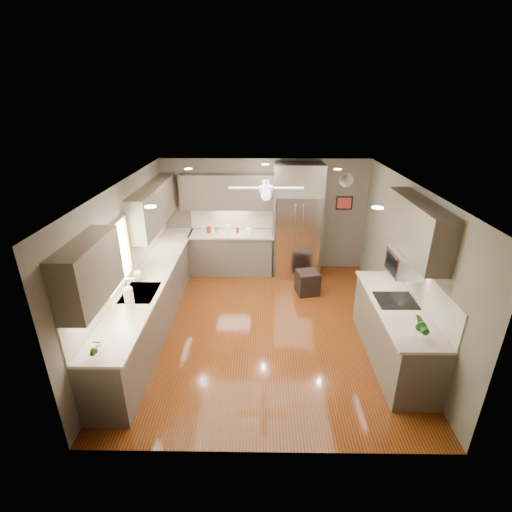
{
  "coord_description": "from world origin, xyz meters",
  "views": [
    {
      "loc": [
        -0.08,
        -5.47,
        3.71
      ],
      "look_at": [
        -0.16,
        0.6,
        1.08
      ],
      "focal_mm": 26.0,
      "sensor_mm": 36.0,
      "label": 1
    }
  ],
  "objects_px": {
    "paper_towel": "(129,298)",
    "refrigerator": "(297,223)",
    "canister_a": "(209,229)",
    "canister_c": "(228,229)",
    "stool": "(307,282)",
    "canister_d": "(238,230)",
    "bowl": "(249,232)",
    "microwave": "(406,263)",
    "soap_bottle": "(138,274)",
    "canister_b": "(217,230)",
    "potted_plant_left": "(95,347)",
    "potted_plant_right": "(421,325)"
  },
  "relations": [
    {
      "from": "canister_b",
      "to": "paper_towel",
      "type": "bearing_deg",
      "value": -106.33
    },
    {
      "from": "potted_plant_right",
      "to": "soap_bottle",
      "type": "bearing_deg",
      "value": 159.7
    },
    {
      "from": "canister_d",
      "to": "stool",
      "type": "distance_m",
      "value": 1.94
    },
    {
      "from": "canister_b",
      "to": "canister_a",
      "type": "bearing_deg",
      "value": 176.62
    },
    {
      "from": "soap_bottle",
      "to": "canister_c",
      "type": "bearing_deg",
      "value": 61.32
    },
    {
      "from": "potted_plant_right",
      "to": "microwave",
      "type": "distance_m",
      "value": 1.09
    },
    {
      "from": "canister_d",
      "to": "refrigerator",
      "type": "relative_size",
      "value": 0.04
    },
    {
      "from": "potted_plant_left",
      "to": "bowl",
      "type": "distance_m",
      "value": 4.52
    },
    {
      "from": "canister_a",
      "to": "bowl",
      "type": "distance_m",
      "value": 0.88
    },
    {
      "from": "canister_d",
      "to": "potted_plant_left",
      "type": "relative_size",
      "value": 0.39
    },
    {
      "from": "refrigerator",
      "to": "bowl",
      "type": "bearing_deg",
      "value": 178.01
    },
    {
      "from": "potted_plant_left",
      "to": "refrigerator",
      "type": "relative_size",
      "value": 0.11
    },
    {
      "from": "canister_d",
      "to": "soap_bottle",
      "type": "distance_m",
      "value": 2.75
    },
    {
      "from": "microwave",
      "to": "canister_c",
      "type": "bearing_deg",
      "value": 135.49
    },
    {
      "from": "canister_b",
      "to": "stool",
      "type": "bearing_deg",
      "value": -26.86
    },
    {
      "from": "bowl",
      "to": "paper_towel",
      "type": "distance_m",
      "value": 3.5
    },
    {
      "from": "potted_plant_left",
      "to": "canister_c",
      "type": "bearing_deg",
      "value": 74.77
    },
    {
      "from": "bowl",
      "to": "soap_bottle",
      "type": "bearing_deg",
      "value": -127.2
    },
    {
      "from": "canister_b",
      "to": "paper_towel",
      "type": "distance_m",
      "value": 3.23
    },
    {
      "from": "stool",
      "to": "canister_c",
      "type": "bearing_deg",
      "value": 148.8
    },
    {
      "from": "soap_bottle",
      "to": "potted_plant_right",
      "type": "height_order",
      "value": "potted_plant_right"
    },
    {
      "from": "canister_c",
      "to": "soap_bottle",
      "type": "bearing_deg",
      "value": -118.68
    },
    {
      "from": "canister_a",
      "to": "stool",
      "type": "distance_m",
      "value": 2.44
    },
    {
      "from": "paper_towel",
      "to": "refrigerator",
      "type": "bearing_deg",
      "value": 49.29
    },
    {
      "from": "canister_d",
      "to": "bowl",
      "type": "height_order",
      "value": "canister_d"
    },
    {
      "from": "refrigerator",
      "to": "paper_towel",
      "type": "height_order",
      "value": "refrigerator"
    },
    {
      "from": "potted_plant_right",
      "to": "microwave",
      "type": "height_order",
      "value": "microwave"
    },
    {
      "from": "bowl",
      "to": "stool",
      "type": "bearing_deg",
      "value": -38.77
    },
    {
      "from": "paper_towel",
      "to": "canister_c",
      "type": "bearing_deg",
      "value": 70.13
    },
    {
      "from": "potted_plant_right",
      "to": "paper_towel",
      "type": "relative_size",
      "value": 0.94
    },
    {
      "from": "potted_plant_left",
      "to": "potted_plant_right",
      "type": "xyz_separation_m",
      "value": [
        3.88,
        0.46,
        0.02
      ]
    },
    {
      "from": "potted_plant_left",
      "to": "bowl",
      "type": "bearing_deg",
      "value": 68.97
    },
    {
      "from": "bowl",
      "to": "microwave",
      "type": "distance_m",
      "value": 3.66
    },
    {
      "from": "canister_d",
      "to": "bowl",
      "type": "bearing_deg",
      "value": -8.67
    },
    {
      "from": "canister_a",
      "to": "stool",
      "type": "relative_size",
      "value": 0.3
    },
    {
      "from": "microwave",
      "to": "paper_towel",
      "type": "bearing_deg",
      "value": -174.75
    },
    {
      "from": "potted_plant_left",
      "to": "microwave",
      "type": "xyz_separation_m",
      "value": [
        3.99,
        1.48,
        0.4
      ]
    },
    {
      "from": "microwave",
      "to": "canister_a",
      "type": "bearing_deg",
      "value": 139.77
    },
    {
      "from": "canister_c",
      "to": "canister_d",
      "type": "bearing_deg",
      "value": -0.56
    },
    {
      "from": "refrigerator",
      "to": "canister_d",
      "type": "bearing_deg",
      "value": 176.72
    },
    {
      "from": "canister_a",
      "to": "canister_c",
      "type": "bearing_deg",
      "value": 5.42
    },
    {
      "from": "soap_bottle",
      "to": "potted_plant_left",
      "type": "distance_m",
      "value": 1.94
    },
    {
      "from": "bowl",
      "to": "canister_a",
      "type": "bearing_deg",
      "value": 179.96
    },
    {
      "from": "soap_bottle",
      "to": "refrigerator",
      "type": "distance_m",
      "value": 3.57
    },
    {
      "from": "stool",
      "to": "paper_towel",
      "type": "distance_m",
      "value": 3.63
    },
    {
      "from": "refrigerator",
      "to": "stool",
      "type": "xyz_separation_m",
      "value": [
        0.17,
        -0.94,
        -0.95
      ]
    },
    {
      "from": "stool",
      "to": "paper_towel",
      "type": "height_order",
      "value": "paper_towel"
    },
    {
      "from": "microwave",
      "to": "stool",
      "type": "xyz_separation_m",
      "value": [
        -1.15,
        1.77,
        -1.24
      ]
    },
    {
      "from": "canister_a",
      "to": "canister_c",
      "type": "height_order",
      "value": "canister_c"
    },
    {
      "from": "canister_a",
      "to": "paper_towel",
      "type": "bearing_deg",
      "value": -103.12
    }
  ]
}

